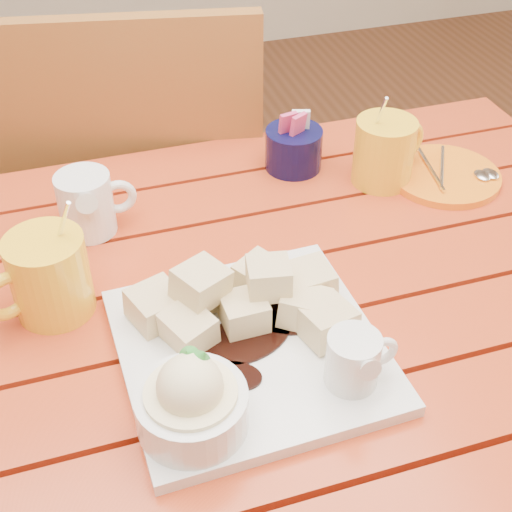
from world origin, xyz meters
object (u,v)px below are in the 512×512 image
object	(u,v)px
table	(241,358)
chair_far	(142,203)
dessert_plate	(240,349)
coffee_mug_right	(385,150)
orange_saucer	(445,175)
coffee_mug_left	(47,276)

from	to	relation	value
table	chair_far	bearing A→B (deg)	94.35
dessert_plate	coffee_mug_right	size ratio (longest dim) A/B	1.95
coffee_mug_right	orange_saucer	bearing A→B (deg)	-36.03
coffee_mug_left	coffee_mug_right	bearing A→B (deg)	-7.98
table	dessert_plate	world-z (taller)	dessert_plate
orange_saucer	chair_far	size ratio (longest dim) A/B	0.18
coffee_mug_left	orange_saucer	distance (m)	0.62
coffee_mug_left	chair_far	xyz separation A→B (m)	(0.18, 0.50, -0.27)
dessert_plate	coffee_mug_left	bearing A→B (deg)	139.32
coffee_mug_left	coffee_mug_right	xyz separation A→B (m)	(0.51, 0.15, -0.00)
dessert_plate	chair_far	distance (m)	0.71
table	dessert_plate	bearing A→B (deg)	-106.33
coffee_mug_left	orange_saucer	bearing A→B (deg)	-12.83
table	coffee_mug_left	xyz separation A→B (m)	(-0.22, 0.05, 0.16)
coffee_mug_left	coffee_mug_right	distance (m)	0.53
dessert_plate	coffee_mug_left	world-z (taller)	coffee_mug_left
coffee_mug_left	orange_saucer	world-z (taller)	coffee_mug_left
coffee_mug_left	coffee_mug_right	size ratio (longest dim) A/B	1.04
coffee_mug_right	table	bearing A→B (deg)	-165.55
orange_saucer	dessert_plate	bearing A→B (deg)	-146.06
coffee_mug_right	chair_far	bearing A→B (deg)	113.11
orange_saucer	chair_far	xyz separation A→B (m)	(-0.43, 0.38, -0.22)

